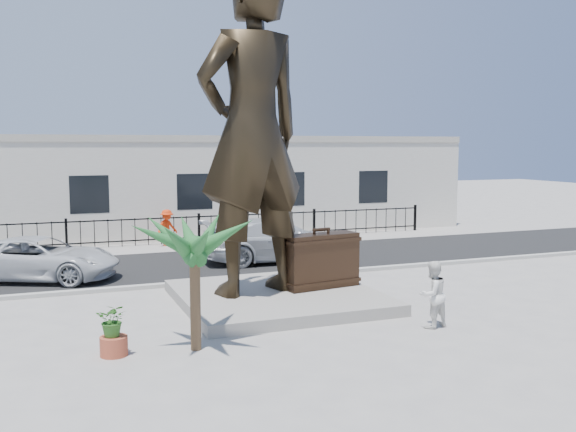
# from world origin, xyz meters

# --- Properties ---
(ground) EXTENTS (100.00, 100.00, 0.00)m
(ground) POSITION_xyz_m (0.00, 0.00, 0.00)
(ground) COLOR #9E9991
(ground) RESTS_ON ground
(street) EXTENTS (40.00, 7.00, 0.01)m
(street) POSITION_xyz_m (0.00, 8.00, 0.01)
(street) COLOR black
(street) RESTS_ON ground
(curb) EXTENTS (40.00, 0.25, 0.12)m
(curb) POSITION_xyz_m (0.00, 4.50, 0.06)
(curb) COLOR #A5A399
(curb) RESTS_ON ground
(far_sidewalk) EXTENTS (40.00, 2.50, 0.02)m
(far_sidewalk) POSITION_xyz_m (0.00, 12.00, 0.01)
(far_sidewalk) COLOR #9E9991
(far_sidewalk) RESTS_ON ground
(plinth) EXTENTS (5.20, 5.20, 0.30)m
(plinth) POSITION_xyz_m (-0.50, 1.50, 0.15)
(plinth) COLOR gray
(plinth) RESTS_ON ground
(fence) EXTENTS (22.00, 0.10, 1.20)m
(fence) POSITION_xyz_m (0.00, 12.80, 0.60)
(fence) COLOR black
(fence) RESTS_ON ground
(building) EXTENTS (28.00, 7.00, 4.40)m
(building) POSITION_xyz_m (0.00, 17.00, 2.20)
(building) COLOR silver
(building) RESTS_ON ground
(statue) EXTENTS (3.54, 2.76, 8.61)m
(statue) POSITION_xyz_m (-1.16, 1.64, 4.60)
(statue) COLOR black
(statue) RESTS_ON plinth
(suitcase) EXTENTS (2.23, 1.00, 1.51)m
(suitcase) POSITION_xyz_m (0.83, 1.58, 1.06)
(suitcase) COLOR black
(suitcase) RESTS_ON plinth
(tourist) EXTENTS (0.88, 0.75, 1.58)m
(tourist) POSITION_xyz_m (2.05, -2.07, 0.79)
(tourist) COLOR white
(tourist) RESTS_ON ground
(car_white) EXTENTS (5.43, 4.12, 1.37)m
(car_white) POSITION_xyz_m (-6.53, 6.94, 0.70)
(car_white) COLOR silver
(car_white) RESTS_ON street
(car_silver) EXTENTS (5.59, 2.60, 1.58)m
(car_silver) POSITION_xyz_m (1.61, 7.31, 0.80)
(car_silver) COLOR #B5B8BA
(car_silver) RESTS_ON street
(worker) EXTENTS (1.15, 0.97, 1.54)m
(worker) POSITION_xyz_m (-1.48, 12.36, 0.79)
(worker) COLOR red
(worker) RESTS_ON far_sidewalk
(palm_tree) EXTENTS (1.80, 1.80, 3.20)m
(palm_tree) POSITION_xyz_m (-3.50, -1.69, 0.00)
(palm_tree) COLOR #1F5625
(palm_tree) RESTS_ON ground
(planter) EXTENTS (0.56, 0.56, 0.40)m
(planter) POSITION_xyz_m (-5.15, -1.46, 0.20)
(planter) COLOR #A4442B
(planter) RESTS_ON ground
(shrub) EXTENTS (0.77, 0.72, 0.69)m
(shrub) POSITION_xyz_m (-5.15, -1.46, 0.74)
(shrub) COLOR #2B601F
(shrub) RESTS_ON planter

